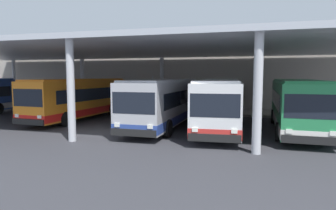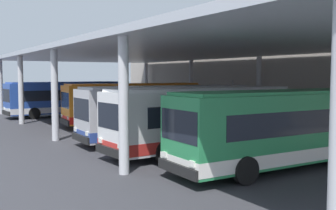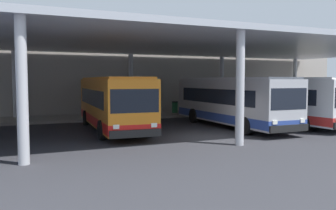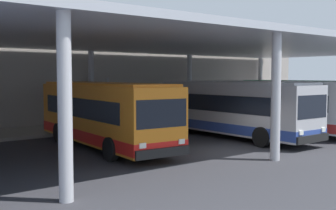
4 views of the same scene
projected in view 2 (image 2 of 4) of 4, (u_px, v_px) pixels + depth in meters
The scene contains 12 objects.
ground_plane at pixel (96, 137), 24.55m from camera, with size 200.00×200.00×0.00m, color #333338.
platform_kerb at pixel (241, 123), 30.67m from camera, with size 42.00×4.50×0.18m, color gray.
station_building_facade at pixel (273, 76), 32.10m from camera, with size 48.00×1.60×7.49m, color #ADA399.
canopy_shelter at pixel (172, 53), 27.03m from camera, with size 40.00×17.00×5.55m.
bus_nearest_bay at pixel (65, 98), 37.28m from camera, with size 3.15×10.66×3.17m.
bus_second_bay at pixel (134, 103), 30.28m from camera, with size 3.22×10.67×3.17m.
bus_middle_bay at pixel (168, 112), 23.20m from camera, with size 2.80×10.55×3.17m.
bus_far_bay at pixel (204, 118), 19.97m from camera, with size 3.21×10.67×3.17m.
bus_departing at pixel (286, 127), 16.42m from camera, with size 2.86×10.57×3.17m.
bench_waiting at pixel (310, 125), 25.27m from camera, with size 1.80×0.45×0.92m.
trash_bin at pixel (275, 120), 27.75m from camera, with size 0.52×0.52×0.98m.
banner_sign at pixel (232, 99), 30.22m from camera, with size 0.70×0.12×3.20m.
Camera 2 is at (23.04, -8.99, 3.79)m, focal length 42.87 mm.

